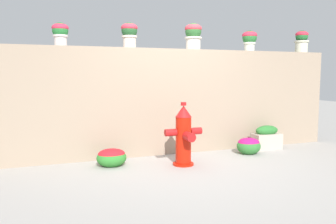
{
  "coord_description": "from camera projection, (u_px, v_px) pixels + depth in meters",
  "views": [
    {
      "loc": [
        -2.04,
        -4.54,
        1.35
      ],
      "look_at": [
        -0.01,
        0.85,
        0.73
      ],
      "focal_mm": 37.15,
      "sensor_mm": 36.0,
      "label": 1
    }
  ],
  "objects": [
    {
      "name": "flower_bush_left",
      "position": [
        112.0,
        157.0,
        5.15
      ],
      "size": [
        0.44,
        0.4,
        0.27
      ],
      "color": "#31812E",
      "rests_on": "ground"
    },
    {
      "name": "potted_plant_3",
      "position": [
        193.0,
        34.0,
        6.03
      ],
      "size": [
        0.3,
        0.3,
        0.46
      ],
      "color": "silver",
      "rests_on": "stone_wall"
    },
    {
      "name": "potted_plant_5",
      "position": [
        302.0,
        40.0,
        6.81
      ],
      "size": [
        0.28,
        0.28,
        0.43
      ],
      "color": "beige",
      "rests_on": "stone_wall"
    },
    {
      "name": "potted_plant_1",
      "position": [
        60.0,
        32.0,
        5.26
      ],
      "size": [
        0.25,
        0.25,
        0.35
      ],
      "color": "beige",
      "rests_on": "stone_wall"
    },
    {
      "name": "flower_bush_right",
      "position": [
        249.0,
        145.0,
        5.94
      ],
      "size": [
        0.42,
        0.37,
        0.29
      ],
      "color": "#307432",
      "rests_on": "ground"
    },
    {
      "name": "ground_plane",
      "position": [
        189.0,
        167.0,
        5.08
      ],
      "size": [
        24.0,
        24.0,
        0.0
      ],
      "primitive_type": "plane",
      "color": "#A29E98"
    },
    {
      "name": "fire_hydrant",
      "position": [
        184.0,
        136.0,
        5.16
      ],
      "size": [
        0.58,
        0.46,
        0.95
      ],
      "color": "red",
      "rests_on": "ground"
    },
    {
      "name": "potted_plant_4",
      "position": [
        250.0,
        39.0,
        6.41
      ],
      "size": [
        0.27,
        0.27,
        0.38
      ],
      "color": "beige",
      "rests_on": "stone_wall"
    },
    {
      "name": "stone_wall",
      "position": [
        164.0,
        102.0,
        5.97
      ],
      "size": [
        6.47,
        0.36,
        1.78
      ],
      "primitive_type": "cube",
      "color": "gray",
      "rests_on": "ground"
    },
    {
      "name": "potted_plant_2",
      "position": [
        129.0,
        33.0,
        5.66
      ],
      "size": [
        0.27,
        0.27,
        0.42
      ],
      "color": "beige",
      "rests_on": "stone_wall"
    },
    {
      "name": "planter_box",
      "position": [
        267.0,
        138.0,
        6.3
      ],
      "size": [
        0.53,
        0.27,
        0.44
      ],
      "color": "#BBA89A",
      "rests_on": "ground"
    }
  ]
}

